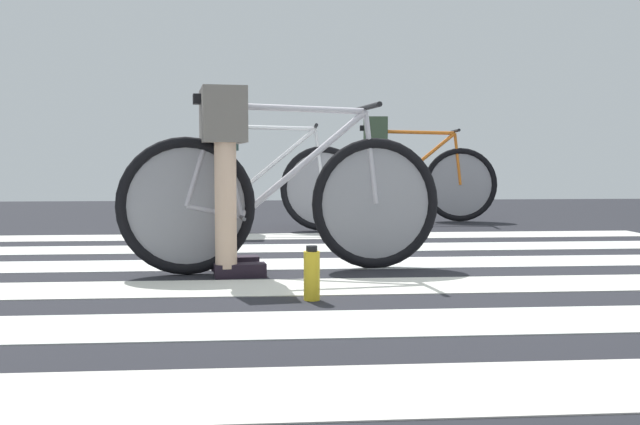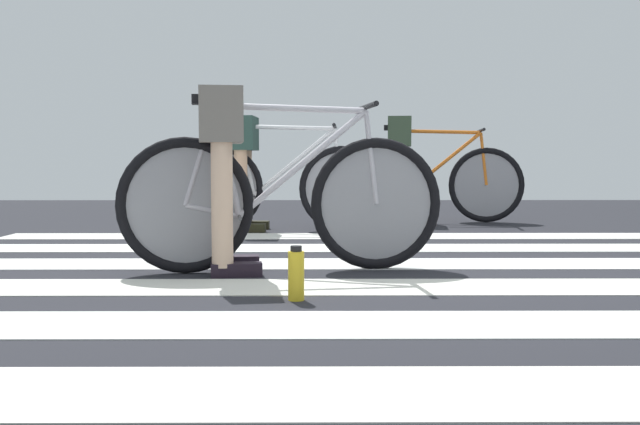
# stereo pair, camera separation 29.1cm
# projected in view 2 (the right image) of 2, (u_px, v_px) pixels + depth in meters

# --- Properties ---
(ground) EXTENTS (18.00, 14.00, 0.02)m
(ground) POSITION_uv_depth(u_px,v_px,m) (365.00, 274.00, 3.82)
(ground) COLOR #212227
(crosswalk_markings) EXTENTS (5.43, 4.24, 0.00)m
(crosswalk_markings) POSITION_uv_depth(u_px,v_px,m) (362.00, 274.00, 3.74)
(crosswalk_markings) COLOR beige
(crosswalk_markings) RESTS_ON ground
(bicycle_1_of_3) EXTENTS (1.73, 0.52, 0.93)m
(bicycle_1_of_3) POSITION_uv_depth(u_px,v_px,m) (282.00, 199.00, 3.83)
(bicycle_1_of_3) COLOR black
(bicycle_1_of_3) RESTS_ON ground
(cyclist_1_of_3) EXTENTS (0.36, 0.44, 0.96)m
(cyclist_1_of_3) POSITION_uv_depth(u_px,v_px,m) (222.00, 154.00, 3.77)
(cyclist_1_of_3) COLOR beige
(cyclist_1_of_3) RESTS_ON ground
(bicycle_2_of_3) EXTENTS (1.74, 0.52, 0.93)m
(bicycle_2_of_3) POSITION_uv_depth(u_px,v_px,m) (281.00, 185.00, 6.06)
(bicycle_2_of_3) COLOR black
(bicycle_2_of_3) RESTS_ON ground
(cyclist_2_of_3) EXTENTS (0.33, 0.42, 0.96)m
(cyclist_2_of_3) POSITION_uv_depth(u_px,v_px,m) (244.00, 157.00, 6.06)
(cyclist_2_of_3) COLOR tan
(cyclist_2_of_3) RESTS_ON ground
(bicycle_3_of_3) EXTENTS (1.73, 0.52, 0.93)m
(bicycle_3_of_3) POSITION_uv_depth(u_px,v_px,m) (432.00, 182.00, 6.94)
(bicycle_3_of_3) COLOR black
(bicycle_3_of_3) RESTS_ON ground
(cyclist_3_of_3) EXTENTS (0.35, 0.43, 1.01)m
(cyclist_3_of_3) POSITION_uv_depth(u_px,v_px,m) (400.00, 154.00, 6.96)
(cyclist_3_of_3) COLOR brown
(cyclist_3_of_3) RESTS_ON ground
(water_bottle) EXTENTS (0.07, 0.07, 0.23)m
(water_bottle) POSITION_uv_depth(u_px,v_px,m) (296.00, 274.00, 3.05)
(water_bottle) COLOR yellow
(water_bottle) RESTS_ON ground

